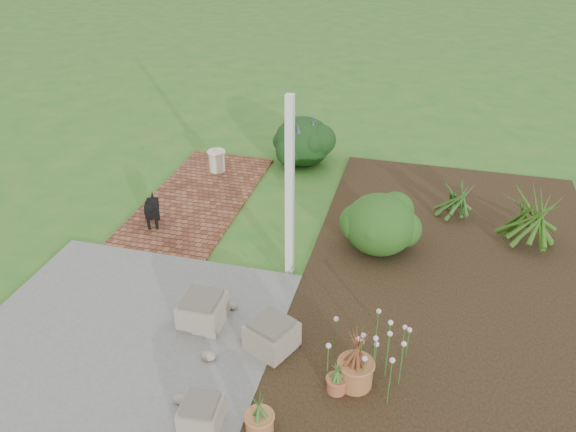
% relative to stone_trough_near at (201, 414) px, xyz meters
% --- Properties ---
extents(ground, '(80.00, 80.00, 0.00)m').
position_rel_stone_trough_near_xyz_m(ground, '(-0.11, 2.58, -0.17)').
color(ground, '#286820').
rests_on(ground, ground).
extents(concrete_patio, '(3.50, 3.50, 0.04)m').
position_rel_stone_trough_near_xyz_m(concrete_patio, '(-1.36, 0.83, -0.15)').
color(concrete_patio, slate).
rests_on(concrete_patio, ground).
extents(brick_path, '(1.60, 3.50, 0.04)m').
position_rel_stone_trough_near_xyz_m(brick_path, '(-1.81, 4.33, -0.15)').
color(brick_path, '#5A2C1C').
rests_on(brick_path, ground).
extents(garden_bed, '(4.00, 7.00, 0.03)m').
position_rel_stone_trough_near_xyz_m(garden_bed, '(2.39, 3.08, -0.15)').
color(garden_bed, black).
rests_on(garden_bed, ground).
extents(veranda_post, '(0.10, 0.10, 2.50)m').
position_rel_stone_trough_near_xyz_m(veranda_post, '(0.19, 2.68, 1.08)').
color(veranda_post, white).
rests_on(veranda_post, ground).
extents(stone_trough_near, '(0.41, 0.41, 0.26)m').
position_rel_stone_trough_near_xyz_m(stone_trough_near, '(0.00, 0.00, 0.00)').
color(stone_trough_near, gray).
rests_on(stone_trough_near, concrete_patio).
extents(stone_trough_mid, '(0.63, 0.63, 0.32)m').
position_rel_stone_trough_near_xyz_m(stone_trough_mid, '(0.37, 1.18, 0.03)').
color(stone_trough_mid, gray).
rests_on(stone_trough_mid, concrete_patio).
extents(stone_trough_far, '(0.49, 0.49, 0.33)m').
position_rel_stone_trough_near_xyz_m(stone_trough_far, '(-0.54, 1.38, 0.04)').
color(stone_trough_far, gray).
rests_on(stone_trough_far, concrete_patio).
extents(black_dog, '(0.32, 0.56, 0.50)m').
position_rel_stone_trough_near_xyz_m(black_dog, '(-2.13, 3.26, 0.17)').
color(black_dog, black).
rests_on(black_dog, brick_path).
extents(cream_ceramic_urn, '(0.38, 0.38, 0.38)m').
position_rel_stone_trough_near_xyz_m(cream_ceramic_urn, '(-1.87, 5.34, 0.06)').
color(cream_ceramic_urn, beige).
rests_on(cream_ceramic_urn, brick_path).
extents(evergreen_shrub, '(1.12, 1.12, 0.86)m').
position_rel_stone_trough_near_xyz_m(evergreen_shrub, '(1.28, 3.52, 0.29)').
color(evergreen_shrub, '#0C3613').
rests_on(evergreen_shrub, garden_bed).
extents(agapanthus_clump_back, '(1.31, 1.31, 1.01)m').
position_rel_stone_trough_near_xyz_m(agapanthus_clump_back, '(3.37, 4.23, 0.37)').
color(agapanthus_clump_back, '#15370A').
rests_on(agapanthus_clump_back, garden_bed).
extents(agapanthus_clump_front, '(0.99, 0.99, 0.72)m').
position_rel_stone_trough_near_xyz_m(agapanthus_clump_front, '(2.33, 4.75, 0.22)').
color(agapanthus_clump_front, '#15380E').
rests_on(agapanthus_clump_front, garden_bed).
extents(pink_flower_patch, '(1.33, 1.33, 0.65)m').
position_rel_stone_trough_near_xyz_m(pink_flower_patch, '(1.49, 1.09, 0.19)').
color(pink_flower_patch, '#113D0F').
rests_on(pink_flower_patch, garden_bed).
extents(terracotta_pot_bronze, '(0.38, 0.38, 0.29)m').
position_rel_stone_trough_near_xyz_m(terracotta_pot_bronze, '(1.36, 0.89, 0.01)').
color(terracotta_pot_bronze, '#A06236').
rests_on(terracotta_pot_bronze, garden_bed).
extents(terracotta_pot_small_left, '(0.23, 0.23, 0.17)m').
position_rel_stone_trough_near_xyz_m(terracotta_pot_small_left, '(1.19, 0.75, -0.05)').
color(terracotta_pot_small_left, '#A65638').
rests_on(terracotta_pot_small_left, garden_bed).
extents(terracotta_pot_small_right, '(0.31, 0.31, 0.23)m').
position_rel_stone_trough_near_xyz_m(terracotta_pot_small_right, '(0.57, 0.05, -0.02)').
color(terracotta_pot_small_right, '#A76738').
rests_on(terracotta_pot_small_right, garden_bed).
extents(purple_flowering_bush, '(1.31, 1.31, 0.92)m').
position_rel_stone_trough_near_xyz_m(purple_flowering_bush, '(-0.45, 6.15, 0.29)').
color(purple_flowering_bush, black).
rests_on(purple_flowering_bush, ground).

